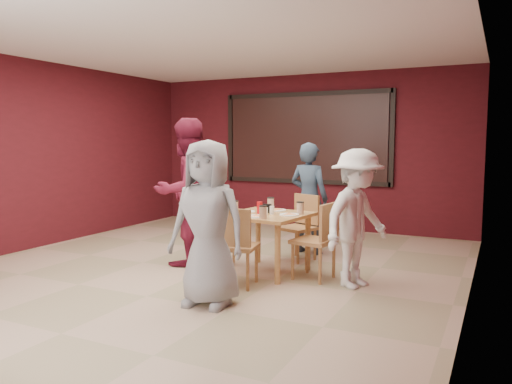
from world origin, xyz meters
The scene contains 11 objects.
floor centered at (0.00, 0.00, 0.00)m, with size 7.00×7.00×0.00m, color tan.
window_blinds centered at (0.00, 3.45, 1.65)m, with size 3.00×0.02×1.50m, color black.
dining_table centered at (0.72, 0.30, 0.64)m, with size 1.02×1.02×0.88m.
chair_front centered at (0.67, -0.43, 0.50)m, with size 0.50×0.50×0.89m.
chair_back centered at (0.84, 1.12, 0.50)m, with size 0.54×0.54×0.88m.
chair_left centered at (-0.07, 0.34, 0.45)m, with size 0.44×0.44×0.79m.
chair_right centered at (1.40, 0.27, 0.51)m, with size 0.49×0.49×0.90m.
diner_front centered at (0.71, -1.05, 0.81)m, with size 0.79×0.52×1.62m, color gray.
diner_back centered at (0.80, 1.52, 0.79)m, with size 0.58×0.38×1.58m, color #2F4155.
diner_left centered at (-0.40, 0.22, 0.95)m, with size 0.92×0.72×1.90m, color maroon.
diner_right centered at (1.85, 0.19, 0.76)m, with size 0.98×0.57×1.52m, color white.
Camera 1 is at (3.26, -5.13, 1.62)m, focal length 35.00 mm.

